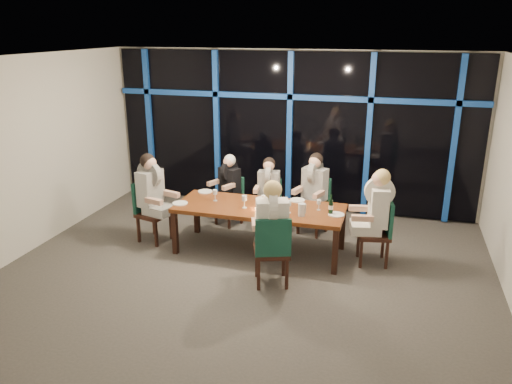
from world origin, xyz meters
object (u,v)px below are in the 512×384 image
diner_far_left (228,180)px  wine_bottle (331,207)px  chair_near_mid (272,248)px  diner_near_mid (272,217)px  chair_end_right (380,228)px  diner_far_right (314,182)px  chair_far_left (231,197)px  chair_end_left (149,208)px  water_pitcher (302,210)px  chair_far_mid (269,201)px  chair_far_right (315,202)px  dining_table (260,211)px  diner_end_left (152,185)px  diner_end_right (376,203)px  diner_far_mid (269,183)px

diner_far_left → wine_bottle: diner_far_left is taller
chair_near_mid → diner_near_mid: size_ratio=1.03×
chair_end_right → diner_far_right: (-1.14, 0.88, 0.36)m
chair_far_left → diner_far_right: bearing=22.3°
chair_end_left → water_pitcher: size_ratio=5.27×
chair_far_mid → diner_far_left: (-0.73, -0.03, 0.34)m
chair_far_mid → chair_far_right: size_ratio=0.92×
dining_table → diner_far_left: bearing=131.3°
diner_end_left → diner_end_right: 3.52m
chair_near_mid → diner_far_left: diner_far_left is taller
wine_bottle → water_pitcher: size_ratio=1.60×
chair_end_right → diner_far_right: diner_far_right is taller
dining_table → diner_end_left: 1.80m
chair_far_right → chair_end_right: (1.12, -0.96, 0.02)m
chair_far_right → diner_far_left: bearing=-159.1°
chair_near_mid → diner_far_left: (-1.30, 1.98, 0.26)m
chair_near_mid → diner_far_right: bearing=-115.8°
chair_near_mid → diner_near_mid: diner_near_mid is taller
diner_near_mid → chair_end_left: bearing=-41.0°
diner_near_mid → water_pitcher: 0.79m
chair_far_mid → water_pitcher: water_pitcher is taller
diner_far_mid → diner_near_mid: (0.53, -1.86, 0.14)m
diner_far_left → diner_end_left: (-0.94, -1.03, 0.13)m
chair_far_mid → diner_far_right: diner_far_right is taller
chair_far_left → diner_end_left: size_ratio=0.89×
chair_far_right → diner_near_mid: bearing=-80.0°
dining_table → diner_far_left: (-0.84, 0.95, 0.15)m
dining_table → chair_near_mid: chair_near_mid is taller
diner_far_left → chair_far_left: bearing=90.0°
chair_far_right → diner_far_left: (-1.54, -0.09, 0.30)m
chair_far_left → diner_near_mid: bearing=-33.4°
wine_bottle → diner_far_mid: bearing=141.9°
chair_far_right → water_pitcher: size_ratio=5.01×
water_pitcher → diner_far_right: bearing=93.2°
diner_far_mid → diner_far_right: (0.77, 0.06, 0.08)m
chair_far_left → wine_bottle: (1.90, -1.05, 0.38)m
diner_far_left → diner_near_mid: bearing=-31.8°
chair_far_mid → diner_far_mid: size_ratio=1.03×
chair_far_left → chair_far_right: size_ratio=0.91×
chair_far_left → chair_far_mid: chair_far_mid is taller
diner_far_mid → chair_near_mid: bearing=-80.7°
diner_far_mid → diner_end_right: bearing=-31.3°
chair_far_left → chair_far_mid: 0.71m
chair_end_right → wine_bottle: (-0.72, -0.12, 0.31)m
chair_end_left → diner_far_right: diner_far_right is taller
chair_near_mid → diner_far_right: diner_far_right is taller
chair_far_left → chair_end_right: size_ratio=0.87×
diner_near_mid → water_pitcher: (0.26, 0.74, -0.13)m
dining_table → diner_far_mid: (-0.09, 0.91, 0.16)m
chair_near_mid → diner_far_right: (0.21, 2.00, 0.34)m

